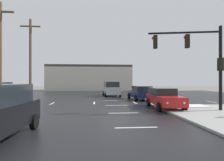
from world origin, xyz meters
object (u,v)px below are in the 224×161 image
Objects in this scene: sedan_red at (164,98)px; sedan_navy at (140,92)px; suv_silver at (111,89)px; utility_pole_mid at (0,52)px; utility_pole_far at (30,58)px; traffic_signal_mast at (200,54)px.

sedan_red and sedan_navy have the same top height.
utility_pole_mid is (-10.11, -10.26, 3.49)m from suv_silver.
utility_pole_far is at bearing -66.70° from suv_silver.
traffic_signal_mast reaches higher than sedan_navy.
sedan_navy is 0.51× the size of utility_pole_far.
traffic_signal_mast is at bearing -13.48° from utility_pole_mid.
suv_silver is 11.23m from utility_pole_far.
suv_silver is (-3.20, 12.09, 0.24)m from sedan_red.
utility_pole_far is at bearing -20.88° from traffic_signal_mast.
suv_silver is at bearing -58.32° from traffic_signal_mast.
sedan_red is at bearing -31.87° from traffic_signal_mast.
utility_pole_far reaches higher than sedan_red.
sedan_red is 0.99× the size of sedan_navy.
utility_pole_far reaches higher than traffic_signal_mast.
utility_pole_far is at bearing -118.77° from sedan_red.
utility_pole_far is at bearing 82.37° from sedan_navy.
sedan_red is 6.61m from sedan_navy.
traffic_signal_mast is 1.20× the size of suv_silver.
utility_pole_mid is 0.96× the size of utility_pole_far.
utility_pole_mid is at bearing -2.09° from traffic_signal_mast.
utility_pole_mid is (-13.31, 1.82, 3.73)m from sedan_red.
utility_pole_far is (-14.68, 9.27, 0.70)m from traffic_signal_mast.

